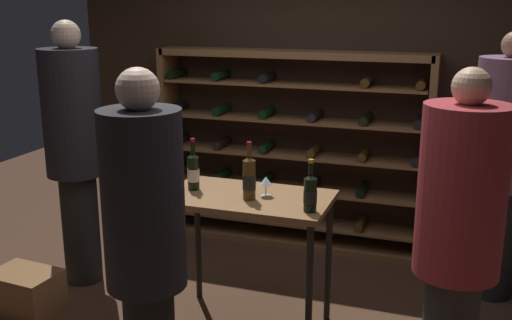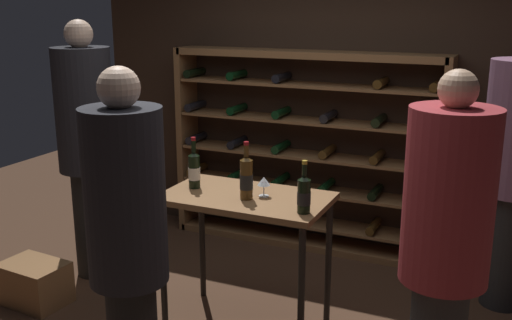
{
  "view_description": "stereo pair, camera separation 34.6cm",
  "coord_description": "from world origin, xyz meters",
  "views": [
    {
      "loc": [
        1.28,
        -3.45,
        2.19
      ],
      "look_at": [
        -0.01,
        0.22,
        1.16
      ],
      "focal_mm": 42.14,
      "sensor_mm": 36.0,
      "label": 1
    },
    {
      "loc": [
        1.6,
        -3.33,
        2.19
      ],
      "look_at": [
        -0.01,
        0.22,
        1.16
      ],
      "focal_mm": 42.14,
      "sensor_mm": 36.0,
      "label": 2
    }
  ],
  "objects": [
    {
      "name": "back_wall",
      "position": [
        0.0,
        1.83,
        1.31
      ],
      "size": [
        4.65,
        0.1,
        2.63
      ],
      "primitive_type": "cube",
      "color": "#332319",
      "rests_on": "ground"
    },
    {
      "name": "wine_rack",
      "position": [
        -0.17,
        1.62,
        0.9
      ],
      "size": [
        2.48,
        0.32,
        1.78
      ],
      "color": "brown",
      "rests_on": "ground"
    },
    {
      "name": "tasting_table",
      "position": [
        -0.01,
        0.08,
        0.84
      ],
      "size": [
        1.09,
        0.64,
        0.96
      ],
      "color": "brown",
      "rests_on": "ground"
    },
    {
      "name": "person_host_in_suit",
      "position": [
        -1.53,
        0.33,
        1.15
      ],
      "size": [
        0.45,
        0.45,
        2.07
      ],
      "rotation": [
        0.0,
        0.0,
        0.57
      ],
      "color": "black",
      "rests_on": "ground"
    },
    {
      "name": "person_bystander_red_print",
      "position": [
        1.31,
        -0.38,
        1.05
      ],
      "size": [
        0.44,
        0.44,
        1.89
      ],
      "rotation": [
        0.0,
        0.0,
        3.14
      ],
      "color": "#2D2D2D",
      "rests_on": "ground"
    },
    {
      "name": "person_guest_plum_blouse",
      "position": [
        -0.14,
        -1.04,
        1.06
      ],
      "size": [
        0.4,
        0.4,
        1.9
      ],
      "rotation": [
        0.0,
        0.0,
        0.88
      ],
      "color": "black",
      "rests_on": "ground"
    },
    {
      "name": "wine_crate",
      "position": [
        -1.6,
        -0.27,
        0.16
      ],
      "size": [
        0.51,
        0.38,
        0.32
      ],
      "primitive_type": "cube",
      "rotation": [
        0.0,
        0.0,
        -0.08
      ],
      "color": "brown",
      "rests_on": "ground"
    },
    {
      "name": "wine_bottle_red_label",
      "position": [
        0.02,
        0.01,
        1.1
      ],
      "size": [
        0.09,
        0.09,
        0.38
      ],
      "color": "#4C3314",
      "rests_on": "tasting_table"
    },
    {
      "name": "wine_bottle_gold_foil",
      "position": [
        0.45,
        -0.08,
        1.07
      ],
      "size": [
        0.08,
        0.08,
        0.33
      ],
      "color": "black",
      "rests_on": "tasting_table"
    },
    {
      "name": "wine_bottle_black_capsule",
      "position": [
        -0.41,
        0.08,
        1.08
      ],
      "size": [
        0.08,
        0.08,
        0.36
      ],
      "color": "black",
      "rests_on": "tasting_table"
    },
    {
      "name": "wine_glass_stemmed_left",
      "position": [
        0.1,
        0.11,
        1.05
      ],
      "size": [
        0.08,
        0.08,
        0.13
      ],
      "color": "silver",
      "rests_on": "tasting_table"
    }
  ]
}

